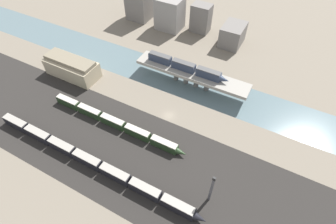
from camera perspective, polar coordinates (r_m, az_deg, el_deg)
name	(u,v)px	position (r m, az deg, el deg)	size (l,w,h in m)	color
ground_plane	(169,115)	(111.79, 0.18, -0.76)	(400.00, 400.00, 0.00)	#756B5B
railbed_yard	(139,158)	(99.77, -6.38, -9.98)	(280.00, 42.00, 0.01)	#282623
river_water	(191,84)	(126.22, 4.99, 6.08)	(320.00, 21.01, 0.01)	slate
bridge	(192,74)	(122.25, 5.17, 8.19)	(54.09, 9.44, 7.37)	gray
train_on_bridge	(186,67)	(121.05, 4.00, 9.81)	(39.63, 3.12, 4.04)	#2D384C
train_yard_near	(90,161)	(100.11, -16.55, -10.26)	(88.87, 3.08, 4.16)	black
train_yard_mid	(115,123)	(108.80, -11.38, -2.35)	(62.59, 2.76, 3.87)	#23381E
warehouse_building	(72,67)	(136.11, -20.16, 9.12)	(26.00, 11.36, 9.75)	tan
signal_tower	(211,189)	(86.33, 9.41, -16.24)	(1.00, 0.91, 14.74)	#4C4C51
city_block_far_left	(139,0)	(173.41, -6.27, 23.09)	(13.55, 13.29, 22.81)	slate
city_block_left	(170,13)	(162.54, 0.37, 20.66)	(14.85, 12.28, 18.29)	gray
city_block_center	(201,18)	(161.26, 7.18, 19.60)	(10.86, 8.02, 16.00)	slate
city_block_right	(233,35)	(153.64, 13.89, 16.00)	(11.25, 15.36, 11.30)	slate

